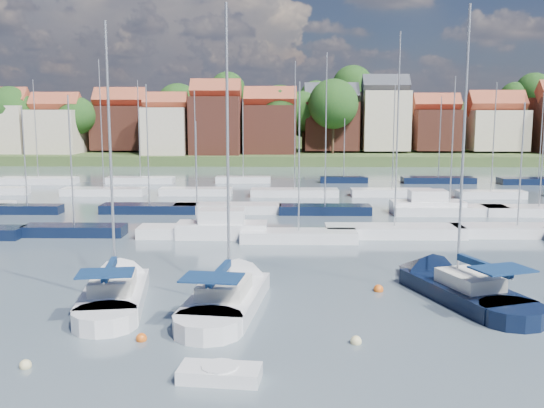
{
  "coord_description": "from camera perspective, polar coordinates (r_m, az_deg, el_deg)",
  "views": [
    {
      "loc": [
        -0.57,
        -26.32,
        9.69
      ],
      "look_at": [
        -1.3,
        14.0,
        3.57
      ],
      "focal_mm": 40.0,
      "sensor_mm": 36.0,
      "label": 1
    }
  ],
  "objects": [
    {
      "name": "ground",
      "position": [
        67.03,
        1.51,
        0.31
      ],
      "size": [
        260.0,
        260.0,
        0.0
      ],
      "primitive_type": "plane",
      "color": "#495A64",
      "rests_on": "ground"
    },
    {
      "name": "sailboat_left",
      "position": [
        33.58,
        -14.31,
        -7.78
      ],
      "size": [
        4.62,
        11.6,
        15.34
      ],
      "rotation": [
        0.0,
        0.0,
        1.72
      ],
      "color": "silver",
      "rests_on": "ground"
    },
    {
      "name": "buoy_c",
      "position": [
        27.17,
        -12.19,
        -12.46
      ],
      "size": [
        0.47,
        0.47,
        0.47
      ],
      "primitive_type": "sphere",
      "color": "#D85914",
      "rests_on": "ground"
    },
    {
      "name": "tender",
      "position": [
        23.02,
        -4.93,
        -15.61
      ],
      "size": [
        3.12,
        1.69,
        0.65
      ],
      "rotation": [
        0.0,
        0.0,
        -0.11
      ],
      "color": "silver",
      "rests_on": "ground"
    },
    {
      "name": "marina_field",
      "position": [
        62.21,
        3.3,
        0.05
      ],
      "size": [
        79.62,
        41.41,
        15.93
      ],
      "color": "silver",
      "rests_on": "ground"
    },
    {
      "name": "sailboat_navy",
      "position": [
        34.6,
        16.08,
        -7.37
      ],
      "size": [
        6.93,
        12.15,
        16.32
      ],
      "rotation": [
        0.0,
        0.0,
        1.92
      ],
      "color": "black",
      "rests_on": "ground"
    },
    {
      "name": "sailboat_centre",
      "position": [
        32.15,
        -3.67,
        -8.27
      ],
      "size": [
        4.69,
        12.23,
        16.17
      ],
      "rotation": [
        0.0,
        0.0,
        1.44
      ],
      "color": "silver",
      "rests_on": "ground"
    },
    {
      "name": "buoy_d",
      "position": [
        26.52,
        7.9,
        -12.88
      ],
      "size": [
        0.48,
        0.48,
        0.48
      ],
      "primitive_type": "sphere",
      "color": "beige",
      "rests_on": "ground"
    },
    {
      "name": "buoy_b",
      "position": [
        25.81,
        -22.17,
        -14.09
      ],
      "size": [
        0.46,
        0.46,
        0.46
      ],
      "primitive_type": "sphere",
      "color": "beige",
      "rests_on": "ground"
    },
    {
      "name": "buoy_e",
      "position": [
        33.95,
        9.98,
        -8.09
      ],
      "size": [
        0.54,
        0.54,
        0.54
      ],
      "primitive_type": "sphere",
      "color": "#D85914",
      "rests_on": "ground"
    },
    {
      "name": "far_shore_town",
      "position": [
        159.09,
        2.06,
        6.79
      ],
      "size": [
        212.46,
        90.0,
        22.27
      ],
      "color": "#40552A",
      "rests_on": "ground"
    }
  ]
}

